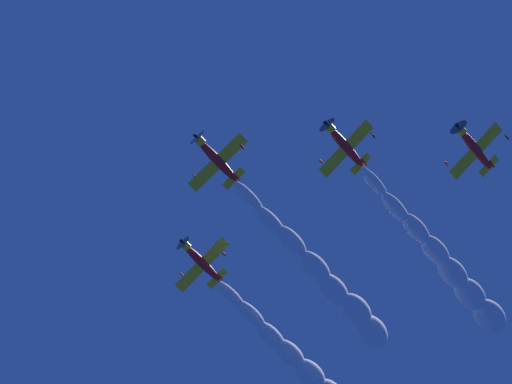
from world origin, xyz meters
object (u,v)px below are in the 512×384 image
airplane_lead (216,159)px  airplane_right_wingman (201,261)px  airplane_slot_tail (474,147)px  airplane_left_wingman (344,145)px

airplane_lead → airplane_right_wingman: size_ratio=1.01×
airplane_lead → airplane_slot_tail: size_ratio=1.03×
airplane_left_wingman → airplane_right_wingman: bearing=-20.3°
airplane_lead → airplane_right_wingman: airplane_right_wingman is taller
airplane_lead → airplane_slot_tail: airplane_slot_tail is taller
airplane_right_wingman → airplane_slot_tail: size_ratio=1.01×
airplane_left_wingman → airplane_slot_tail: airplane_slot_tail is taller
airplane_lead → airplane_slot_tail: 31.75m
airplane_right_wingman → airplane_left_wingman: bearing=159.7°
airplane_left_wingman → airplane_right_wingman: (22.66, -8.39, -0.47)m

